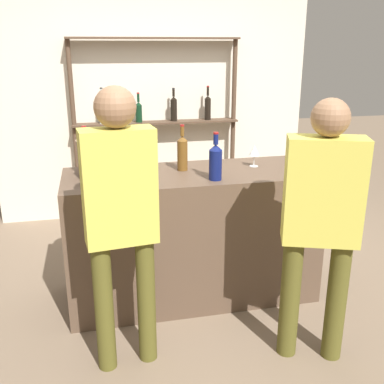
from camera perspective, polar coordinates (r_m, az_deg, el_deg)
name	(u,v)px	position (r m, az deg, el deg)	size (l,w,h in m)	color
ground_plane	(192,293)	(3.66, 0.00, -12.66)	(16.00, 16.00, 0.00)	#7A6651
bar_counter	(192,235)	(3.43, 0.00, -5.52)	(1.85, 0.68, 0.99)	brown
back_wall	(154,90)	(5.07, -4.90, 12.76)	(3.45, 0.12, 2.80)	beige
back_shelf	(156,104)	(4.91, -4.60, 11.02)	(1.79, 0.18, 1.95)	#4C3828
counter_bottle_0	(182,152)	(3.30, -1.23, 5.07)	(0.08, 0.08, 0.34)	brown
counter_bottle_1	(86,160)	(3.12, -13.28, 3.97)	(0.08, 0.08, 0.38)	#0F1956
counter_bottle_2	(128,152)	(3.39, -8.08, 5.01)	(0.09, 0.09, 0.32)	black
counter_bottle_3	(215,161)	(3.06, 3.00, 3.94)	(0.09, 0.09, 0.33)	#0F1956
counter_bottle_4	(120,166)	(3.01, -9.11, 3.30)	(0.09, 0.09, 0.32)	#0F1956
wine_glass	(254,151)	(3.43, 7.93, 5.19)	(0.08, 0.08, 0.16)	silver
ice_bucket	(93,156)	(3.31, -12.48, 4.44)	(0.23, 0.23, 0.24)	#846647
customer_right	(321,215)	(2.68, 16.07, -2.86)	(0.47, 0.33, 1.61)	brown
customer_left	(121,210)	(2.52, -9.07, -2.30)	(0.41, 0.22, 1.68)	brown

